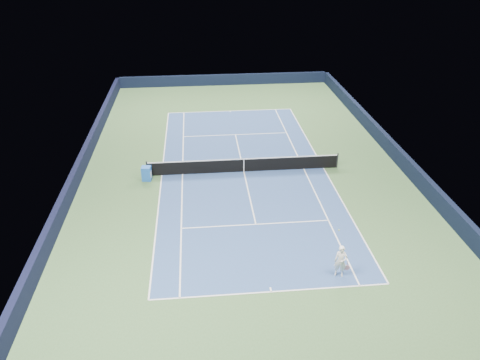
{
  "coord_description": "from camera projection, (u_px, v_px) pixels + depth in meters",
  "views": [
    {
      "loc": [
        -2.98,
        -27.83,
        14.5
      ],
      "look_at": [
        -0.55,
        -3.0,
        1.0
      ],
      "focal_mm": 35.0,
      "sensor_mm": 36.0,
      "label": 1
    }
  ],
  "objects": [
    {
      "name": "baseline_near",
      "position": [
        271.0,
        292.0,
        21.11
      ],
      "size": [
        10.97,
        0.08,
        0.0
      ],
      "primitive_type": "cube",
      "color": "white",
      "rests_on": "ground"
    },
    {
      "name": "service_line_far",
      "position": [
        235.0,
        135.0,
        37.11
      ],
      "size": [
        8.23,
        0.08,
        0.0
      ],
      "primitive_type": "cube",
      "color": "white",
      "rests_on": "ground"
    },
    {
      "name": "sideline_doubles_right",
      "position": [
        323.0,
        168.0,
        31.98
      ],
      "size": [
        0.08,
        23.77,
        0.0
      ],
      "primitive_type": "cube",
      "color": "white",
      "rests_on": "ground"
    },
    {
      "name": "tennis_net",
      "position": [
        244.0,
        165.0,
        31.27
      ],
      "size": [
        12.9,
        0.1,
        1.07
      ],
      "color": "black",
      "rests_on": "ground"
    },
    {
      "name": "tennis_player",
      "position": [
        341.0,
        261.0,
        21.75
      ],
      "size": [
        0.81,
        1.32,
        1.9
      ],
      "color": "white",
      "rests_on": "ground"
    },
    {
      "name": "ground",
      "position": [
        244.0,
        172.0,
        31.51
      ],
      "size": [
        40.0,
        40.0,
        0.0
      ],
      "primitive_type": "plane",
      "color": "#395B31",
      "rests_on": "ground"
    },
    {
      "name": "wall_right",
      "position": [
        400.0,
        157.0,
        32.18
      ],
      "size": [
        0.35,
        40.0,
        1.1
      ],
      "primitive_type": "cube",
      "color": "black",
      "rests_on": "ground"
    },
    {
      "name": "baseline_far",
      "position": [
        230.0,
        111.0,
        41.91
      ],
      "size": [
        10.97,
        0.08,
        0.0
      ],
      "primitive_type": "cube",
      "color": "white",
      "rests_on": "ground"
    },
    {
      "name": "center_mark_far",
      "position": [
        230.0,
        111.0,
        41.78
      ],
      "size": [
        0.08,
        0.3,
        0.0
      ],
      "primitive_type": "cube",
      "color": "white",
      "rests_on": "ground"
    },
    {
      "name": "sideline_doubles_left",
      "position": [
        162.0,
        175.0,
        31.04
      ],
      "size": [
        0.08,
        23.77,
        0.0
      ],
      "primitive_type": "cube",
      "color": "white",
      "rests_on": "ground"
    },
    {
      "name": "court_surface",
      "position": [
        244.0,
        172.0,
        31.51
      ],
      "size": [
        10.97,
        23.77,
        0.01
      ],
      "primitive_type": "cube",
      "color": "navy",
      "rests_on": "ground"
    },
    {
      "name": "center_service_line",
      "position": [
        244.0,
        171.0,
        31.51
      ],
      "size": [
        0.08,
        12.8,
        0.0
      ],
      "primitive_type": "cube",
      "color": "white",
      "rests_on": "ground"
    },
    {
      "name": "wall_left",
      "position": [
        78.0,
        172.0,
        30.33
      ],
      "size": [
        0.35,
        40.0,
        1.1
      ],
      "primitive_type": "cube",
      "color": "black",
      "rests_on": "ground"
    },
    {
      "name": "service_line_near",
      "position": [
        256.0,
        224.0,
        25.91
      ],
      "size": [
        8.23,
        0.08,
        0.0
      ],
      "primitive_type": "cube",
      "color": "white",
      "rests_on": "ground"
    },
    {
      "name": "sideline_singles_right",
      "position": [
        304.0,
        169.0,
        31.86
      ],
      "size": [
        0.08,
        23.77,
        0.0
      ],
      "primitive_type": "cube",
      "color": "white",
      "rests_on": "ground"
    },
    {
      "name": "sideline_singles_left",
      "position": [
        183.0,
        174.0,
        31.16
      ],
      "size": [
        0.08,
        23.77,
        0.0
      ],
      "primitive_type": "cube",
      "color": "white",
      "rests_on": "ground"
    },
    {
      "name": "sponsor_cube",
      "position": [
        147.0,
        173.0,
        30.25
      ],
      "size": [
        0.63,
        0.58,
        0.95
      ],
      "color": "blue",
      "rests_on": "ground"
    },
    {
      "name": "center_mark_near",
      "position": [
        271.0,
        290.0,
        21.24
      ],
      "size": [
        0.08,
        0.3,
        0.0
      ],
      "primitive_type": "cube",
      "color": "white",
      "rests_on": "ground"
    },
    {
      "name": "wall_far",
      "position": [
        224.0,
        80.0,
        48.6
      ],
      "size": [
        22.0,
        0.35,
        1.1
      ],
      "primitive_type": "cube",
      "color": "black",
      "rests_on": "ground"
    }
  ]
}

